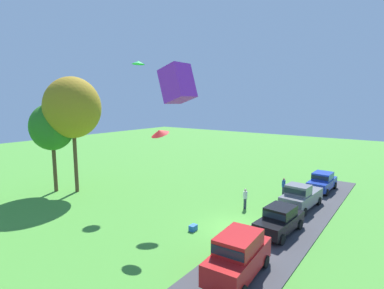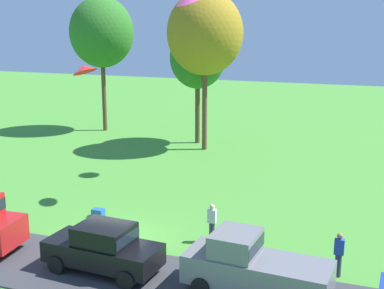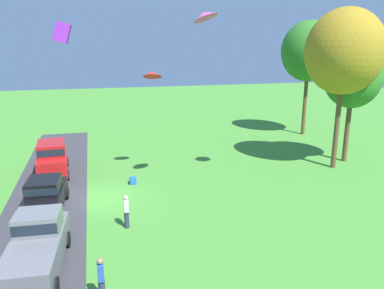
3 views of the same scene
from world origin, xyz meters
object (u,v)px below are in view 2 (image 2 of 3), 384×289
(kite_delta_over_trees, at_px, (84,69))
(tree_left_of_center, at_px, (205,33))
(tree_right_of_center, at_px, (198,58))
(cooler_box, at_px, (98,213))
(person_on_lawn, at_px, (212,223))
(person_beside_suv, at_px, (339,254))
(car_pickup_by_flagpole, at_px, (252,265))
(tree_lone_near, at_px, (102,32))
(car_sedan_near_entrance, at_px, (103,247))

(kite_delta_over_trees, bearing_deg, tree_left_of_center, 81.70)
(tree_right_of_center, distance_m, cooler_box, 17.62)
(kite_delta_over_trees, bearing_deg, person_on_lawn, -19.56)
(tree_right_of_center, bearing_deg, person_beside_suv, -57.22)
(tree_left_of_center, bearing_deg, kite_delta_over_trees, -98.30)
(car_pickup_by_flagpole, height_order, tree_lone_near, tree_lone_near)
(person_on_lawn, relative_size, tree_right_of_center, 0.20)
(person_beside_suv, height_order, person_on_lawn, same)
(car_pickup_by_flagpole, bearing_deg, person_on_lawn, 125.09)
(car_sedan_near_entrance, relative_size, tree_left_of_center, 0.40)
(car_pickup_by_flagpole, xyz_separation_m, tree_right_of_center, (-9.41, 21.20, 5.31))
(tree_left_of_center, xyz_separation_m, kite_delta_over_trees, (-1.89, -12.96, -1.39))
(car_sedan_near_entrance, relative_size, cooler_box, 8.06)
(tree_right_of_center, distance_m, kite_delta_over_trees, 14.80)
(person_beside_suv, distance_m, person_on_lawn, 5.52)
(car_pickup_by_flagpole, distance_m, tree_left_of_center, 22.26)
(tree_left_of_center, bearing_deg, person_on_lawn, -70.29)
(car_pickup_by_flagpole, distance_m, tree_lone_near, 30.23)
(car_pickup_by_flagpole, relative_size, tree_right_of_center, 0.59)
(tree_right_of_center, xyz_separation_m, tree_left_of_center, (1.17, -1.81, 1.88))
(tree_lone_near, distance_m, tree_right_of_center, 9.29)
(tree_left_of_center, bearing_deg, car_sedan_near_entrance, -82.34)
(car_pickup_by_flagpole, height_order, cooler_box, car_pickup_by_flagpole)
(car_sedan_near_entrance, height_order, person_on_lawn, car_sedan_near_entrance)
(person_on_lawn, height_order, tree_right_of_center, tree_right_of_center)
(tree_left_of_center, distance_m, cooler_box, 16.76)
(tree_left_of_center, bearing_deg, cooler_box, -91.79)
(tree_right_of_center, height_order, tree_left_of_center, tree_left_of_center)
(person_on_lawn, bearing_deg, car_sedan_near_entrance, -126.20)
(car_pickup_by_flagpole, height_order, person_on_lawn, car_pickup_by_flagpole)
(car_sedan_near_entrance, bearing_deg, car_pickup_by_flagpole, 2.79)
(car_sedan_near_entrance, xyz_separation_m, tree_lone_near, (-12.77, 23.22, 7.13))
(cooler_box, distance_m, kite_delta_over_trees, 7.07)
(car_sedan_near_entrance, bearing_deg, person_on_lawn, 53.80)
(car_sedan_near_entrance, xyz_separation_m, cooler_box, (-3.10, 5.00, -0.84))
(tree_lone_near, bearing_deg, tree_left_of_center, -19.37)
(tree_left_of_center, bearing_deg, car_pickup_by_flagpole, -66.97)
(person_beside_suv, relative_size, person_on_lawn, 1.00)
(car_pickup_by_flagpole, distance_m, person_on_lawn, 4.60)
(cooler_box, bearing_deg, car_sedan_near_entrance, -58.16)
(tree_right_of_center, bearing_deg, person_on_lawn, -68.78)
(person_on_lawn, relative_size, tree_left_of_center, 0.15)
(car_sedan_near_entrance, xyz_separation_m, person_beside_suv, (8.30, 2.66, -0.16))
(car_sedan_near_entrance, distance_m, kite_delta_over_trees, 9.99)
(car_sedan_near_entrance, distance_m, tree_lone_near, 27.45)
(car_sedan_near_entrance, height_order, car_pickup_by_flagpole, car_pickup_by_flagpole)
(person_on_lawn, distance_m, tree_right_of_center, 19.51)
(cooler_box, relative_size, kite_delta_over_trees, 0.46)
(person_beside_suv, xyz_separation_m, kite_delta_over_trees, (-12.83, 4.03, 6.03))
(person_beside_suv, distance_m, tree_lone_near, 30.33)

